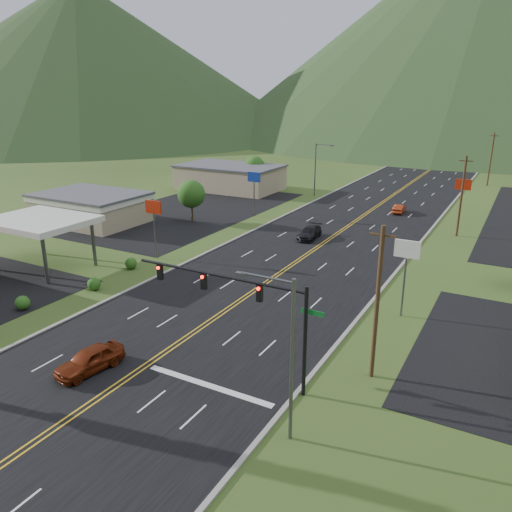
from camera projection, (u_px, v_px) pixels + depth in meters
The scene contains 21 objects.
traffic_signal at pixel (245, 300), 30.22m from camera, with size 13.10×0.43×7.00m.
streetlight_east at pixel (286, 349), 24.80m from camera, with size 3.28×0.25×9.00m.
streetlight_west at pixel (317, 166), 85.14m from camera, with size 3.28×0.25×9.00m.
gas_canopy at pixel (40, 222), 50.06m from camera, with size 10.00×8.00×5.30m.
building_west_mid at pixel (91, 206), 68.76m from camera, with size 14.40×10.40×4.10m.
building_west_far at pixel (230, 177), 91.87m from camera, with size 18.40×11.40×4.50m.
pole_sign_west_a at pixel (154, 213), 52.99m from camera, with size 2.00×0.18×6.40m.
pole_sign_west_b at pixel (254, 182), 71.28m from camera, with size 2.00×0.18×6.40m.
pole_sign_east_a at pixel (407, 257), 38.97m from camera, with size 2.00×0.18×6.40m.
pole_sign_east_b at pixel (463, 189), 65.57m from camera, with size 2.00×0.18×6.40m.
tree_west_a at pixel (191, 194), 68.57m from camera, with size 3.84×3.84×5.82m.
tree_west_b at pixel (255, 167), 93.31m from camera, with size 3.84×3.84×5.82m.
utility_pole_a at pixel (377, 303), 30.40m from camera, with size 1.60×0.28×10.00m.
utility_pole_b at pixel (462, 196), 61.16m from camera, with size 1.60×0.28×10.00m.
utility_pole_c at pixel (491, 159), 94.41m from camera, with size 1.60×0.28×10.00m.
utility_pole_d at pixel (505, 141), 127.66m from camera, with size 1.60×0.28×10.00m.
mountain_n at pixel (496, 22), 192.71m from camera, with size 220.00×220.00×85.00m, color #27401D.
mountain_nw at pixel (82, 58), 205.18m from camera, with size 190.00×190.00×60.00m, color #27401D.
car_red_near at pixel (90, 360), 32.34m from camera, with size 1.87×4.65×1.58m, color maroon.
car_dark_mid at pixel (310, 233), 61.50m from camera, with size 2.03×5.00×1.45m, color black.
car_red_far at pixel (399, 209), 74.32m from camera, with size 1.36×3.91×1.29m, color #992D10.
Camera 1 is at (20.50, -10.06, 17.42)m, focal length 35.00 mm.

